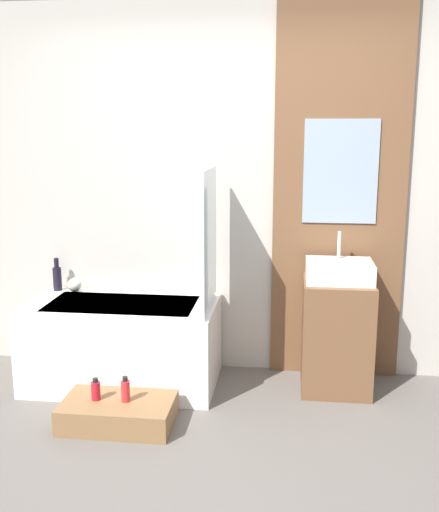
{
  "coord_description": "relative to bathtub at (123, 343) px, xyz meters",
  "views": [
    {
      "loc": [
        0.44,
        -2.63,
        1.75
      ],
      "look_at": [
        0.04,
        0.71,
        1.03
      ],
      "focal_mm": 42.0,
      "sensor_mm": 36.0,
      "label": 1
    }
  ],
  "objects": [
    {
      "name": "vanity_cabinet",
      "position": [
        1.46,
        0.1,
        0.09
      ],
      "size": [
        0.46,
        0.48,
        0.76
      ],
      "primitive_type": "cube",
      "color": "brown",
      "rests_on": "ground_plane"
    },
    {
      "name": "bottle_soap_secondary",
      "position": [
        0.18,
        -0.6,
        -0.07
      ],
      "size": [
        0.05,
        0.05,
        0.16
      ],
      "color": "red",
      "rests_on": "wooden_step_bench"
    },
    {
      "name": "wall_wood_accent",
      "position": [
        1.46,
        0.35,
        1.02
      ],
      "size": [
        0.9,
        0.04,
        2.6
      ],
      "color": "brown",
      "rests_on": "ground_plane"
    },
    {
      "name": "ground_plane",
      "position": [
        0.69,
        -1.18,
        -0.29
      ],
      "size": [
        12.0,
        12.0,
        0.0
      ],
      "primitive_type": "plane",
      "color": "#605B56"
    },
    {
      "name": "bathtub",
      "position": [
        0.0,
        0.0,
        0.0
      ],
      "size": [
        1.29,
        0.71,
        0.58
      ],
      "color": "white",
      "rests_on": "ground_plane"
    },
    {
      "name": "sink",
      "position": [
        1.46,
        0.1,
        0.53
      ],
      "size": [
        0.44,
        0.35,
        0.32
      ],
      "color": "white",
      "rests_on": "vanity_cabinet"
    },
    {
      "name": "bottle_soap_primary",
      "position": [
        -0.0,
        -0.6,
        -0.07
      ],
      "size": [
        0.05,
        0.05,
        0.14
      ],
      "color": "#B21928",
      "rests_on": "wooden_step_bench"
    },
    {
      "name": "wooden_step_bench",
      "position": [
        0.13,
        -0.6,
        -0.21
      ],
      "size": [
        0.66,
        0.4,
        0.15
      ],
      "primitive_type": "cube",
      "color": "olive",
      "rests_on": "ground_plane"
    },
    {
      "name": "glass_shower_screen",
      "position": [
        0.61,
        -0.04,
        0.75
      ],
      "size": [
        0.01,
        0.58,
        0.92
      ],
      "primitive_type": "cube",
      "color": "silver",
      "rests_on": "bathtub"
    },
    {
      "name": "vase_tall_dark",
      "position": [
        -0.56,
        0.27,
        0.38
      ],
      "size": [
        0.06,
        0.06,
        0.24
      ],
      "color": "black",
      "rests_on": "bathtub"
    },
    {
      "name": "vase_round_light",
      "position": [
        -0.42,
        0.25,
        0.34
      ],
      "size": [
        0.1,
        0.1,
        0.1
      ],
      "primitive_type": "sphere",
      "color": "silver",
      "rests_on": "bathtub"
    },
    {
      "name": "wall_tiled_back",
      "position": [
        0.69,
        0.4,
        1.01
      ],
      "size": [
        4.2,
        0.06,
        2.6
      ],
      "primitive_type": "cube",
      "color": "#B7B2A8",
      "rests_on": "ground_plane"
    }
  ]
}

